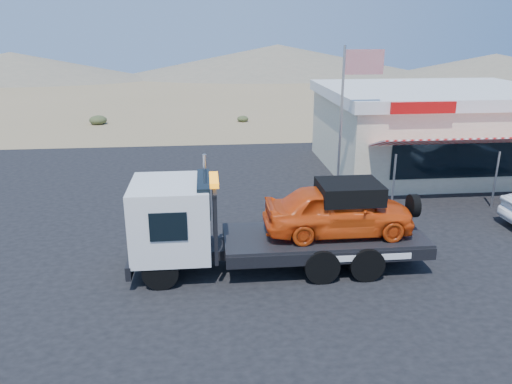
{
  "coord_description": "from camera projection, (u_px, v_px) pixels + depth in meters",
  "views": [
    {
      "loc": [
        -0.39,
        -13.79,
        6.68
      ],
      "look_at": [
        1.18,
        1.63,
        1.5
      ],
      "focal_mm": 35.0,
      "sensor_mm": 36.0,
      "label": 1
    }
  ],
  "objects": [
    {
      "name": "ground",
      "position": [
        223.0,
        257.0,
        15.17
      ],
      "size": [
        120.0,
        120.0,
        0.0
      ],
      "primitive_type": "plane",
      "color": "olive",
      "rests_on": "ground"
    },
    {
      "name": "jerky_store",
      "position": [
        433.0,
        128.0,
        24.01
      ],
      "size": [
        10.4,
        9.97,
        3.9
      ],
      "color": "beige",
      "rests_on": "asphalt_lot"
    },
    {
      "name": "tow_truck",
      "position": [
        272.0,
        219.0,
        14.06
      ],
      "size": [
        8.26,
        2.45,
        2.76
      ],
      "color": "black",
      "rests_on": "asphalt_lot"
    },
    {
      "name": "asphalt_lot",
      "position": [
        275.0,
        218.0,
        18.19
      ],
      "size": [
        32.0,
        24.0,
        0.02
      ],
      "primitive_type": "cube",
      "color": "black",
      "rests_on": "ground"
    },
    {
      "name": "flagpole",
      "position": [
        348.0,
        108.0,
        18.69
      ],
      "size": [
        1.55,
        0.1,
        6.0
      ],
      "color": "#99999E",
      "rests_on": "asphalt_lot"
    },
    {
      "name": "distant_hills",
      "position": [
        132.0,
        64.0,
        65.66
      ],
      "size": [
        126.0,
        48.0,
        4.2
      ],
      "color": "#726B59",
      "rests_on": "ground"
    }
  ]
}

